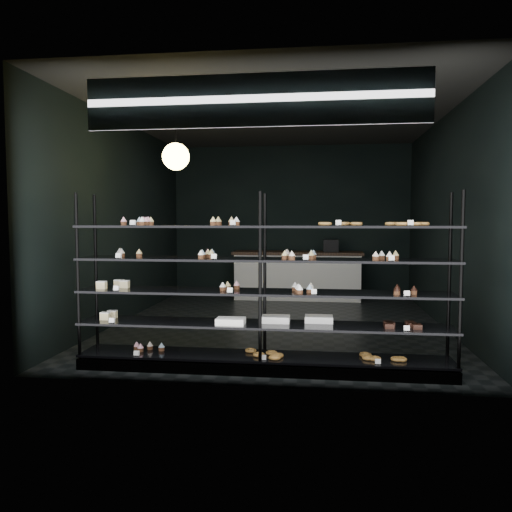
# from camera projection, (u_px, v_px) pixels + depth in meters

# --- Properties ---
(room) EXTENTS (5.01, 6.01, 3.20)m
(room) POSITION_uv_depth(u_px,v_px,m) (279.00, 221.00, 7.70)
(room) COLOR black
(room) RESTS_ON ground
(display_shelf) EXTENTS (4.00, 0.50, 1.91)m
(display_shelf) POSITION_uv_depth(u_px,v_px,m) (259.00, 312.00, 5.34)
(display_shelf) COLOR black
(display_shelf) RESTS_ON room
(signage) EXTENTS (3.30, 0.05, 0.50)m
(signage) POSITION_uv_depth(u_px,v_px,m) (254.00, 100.00, 4.72)
(signage) COLOR #0C1440
(signage) RESTS_ON room
(pendant_lamp) EXTENTS (0.35, 0.35, 0.91)m
(pendant_lamp) POSITION_uv_depth(u_px,v_px,m) (176.00, 157.00, 6.52)
(pendant_lamp) COLOR black
(pendant_lamp) RESTS_ON room
(service_counter) EXTENTS (2.63, 0.65, 1.23)m
(service_counter) POSITION_uv_depth(u_px,v_px,m) (298.00, 275.00, 10.23)
(service_counter) COLOR beige
(service_counter) RESTS_ON room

